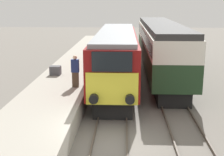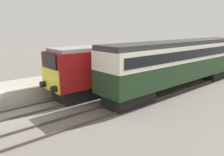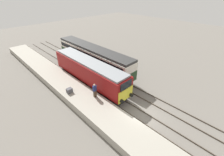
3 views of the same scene
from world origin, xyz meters
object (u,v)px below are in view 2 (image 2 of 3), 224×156
(locomotive, at_px, (125,63))
(luggage_crate, at_px, (89,68))
(person_on_platform, at_px, (73,68))
(passenger_carriage, at_px, (181,60))

(locomotive, distance_m, luggage_crate, 4.26)
(locomotive, height_order, person_on_platform, locomotive)
(person_on_platform, bearing_deg, locomotive, 61.07)
(locomotive, relative_size, person_on_platform, 7.88)
(passenger_carriage, bearing_deg, locomotive, -134.74)
(person_on_platform, xyz_separation_m, luggage_crate, (-1.82, 2.96, -0.63))
(passenger_carriage, height_order, person_on_platform, passenger_carriage)
(locomotive, distance_m, passenger_carriage, 4.84)
(locomotive, bearing_deg, person_on_platform, -118.93)
(passenger_carriage, xyz_separation_m, person_on_platform, (-5.62, -7.45, -0.58))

